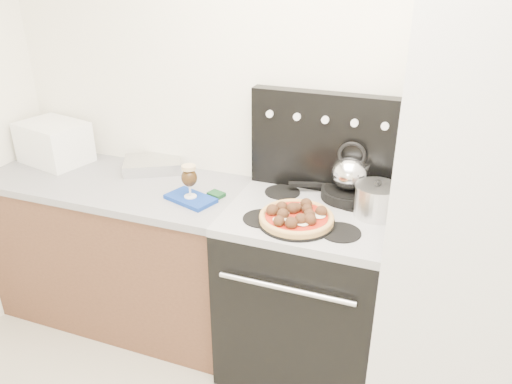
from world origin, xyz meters
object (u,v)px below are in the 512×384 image
at_px(base_cabinet, 124,253).
at_px(toaster_oven, 54,142).
at_px(fridge, 470,235).
at_px(tea_kettle, 351,170).
at_px(stock_pot, 376,202).
at_px(pizza, 297,216).
at_px(skillet, 349,193).
at_px(pizza_pan, 296,222).
at_px(stove_body, 305,294).
at_px(beer_glass, 189,181).
at_px(oven_mitt, 191,199).

height_order(base_cabinet, toaster_oven, toaster_oven).
bearing_deg(fridge, tea_kettle, 157.43).
bearing_deg(stock_pot, tea_kettle, 137.12).
distance_m(fridge, tea_kettle, 0.61).
height_order(pizza, skillet, pizza).
height_order(pizza, tea_kettle, tea_kettle).
bearing_deg(pizza_pan, base_cabinet, 171.84).
distance_m(stove_body, tea_kettle, 0.68).
height_order(pizza_pan, skillet, skillet).
bearing_deg(stock_pot, fridge, -12.76).
distance_m(fridge, beer_glass, 1.30).
xyz_separation_m(stove_body, fridge, (0.70, -0.03, 0.51)).
distance_m(pizza, tea_kettle, 0.39).
bearing_deg(beer_glass, pizza_pan, -7.10).
bearing_deg(oven_mitt, pizza, -7.10).
height_order(toaster_oven, oven_mitt, toaster_oven).
distance_m(skillet, tea_kettle, 0.13).
xyz_separation_m(fridge, pizza_pan, (-0.72, -0.10, -0.02)).
relative_size(fridge, oven_mitt, 7.67).
bearing_deg(pizza_pan, skillet, 63.19).
distance_m(base_cabinet, beer_glass, 0.77).
distance_m(stove_body, oven_mitt, 0.76).
bearing_deg(pizza, skillet, 63.19).
xyz_separation_m(oven_mitt, skillet, (0.74, 0.26, 0.03)).
bearing_deg(stock_pot, oven_mitt, -171.94).
bearing_deg(stock_pot, beer_glass, -171.94).
bearing_deg(base_cabinet, pizza_pan, -8.16).
bearing_deg(tea_kettle, base_cabinet, 174.91).
bearing_deg(pizza_pan, beer_glass, 172.90).
relative_size(fridge, skillet, 6.98).
xyz_separation_m(oven_mitt, pizza, (0.57, -0.07, 0.04)).
distance_m(base_cabinet, stock_pot, 1.51).
bearing_deg(pizza_pan, stove_body, 79.18).
bearing_deg(oven_mitt, base_cabinet, 170.67).
relative_size(toaster_oven, tea_kettle, 1.84).
bearing_deg(pizza, tea_kettle, 63.19).
height_order(toaster_oven, pizza, toaster_oven).
xyz_separation_m(fridge, pizza, (-0.72, -0.10, 0.00)).
relative_size(toaster_oven, beer_glass, 2.19).
height_order(stove_body, skillet, skillet).
distance_m(pizza, stock_pot, 0.38).
distance_m(stove_body, pizza_pan, 0.50).
bearing_deg(stove_body, pizza, -100.82).
height_order(stove_body, fridge, fridge).
height_order(stove_body, toaster_oven, toaster_oven).
relative_size(stove_body, fridge, 0.46).
xyz_separation_m(fridge, skillet, (-0.56, 0.23, -0.01)).
bearing_deg(base_cabinet, skillet, 8.23).
xyz_separation_m(pizza_pan, stock_pot, (0.32, 0.20, 0.07)).
distance_m(oven_mitt, pizza_pan, 0.57).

